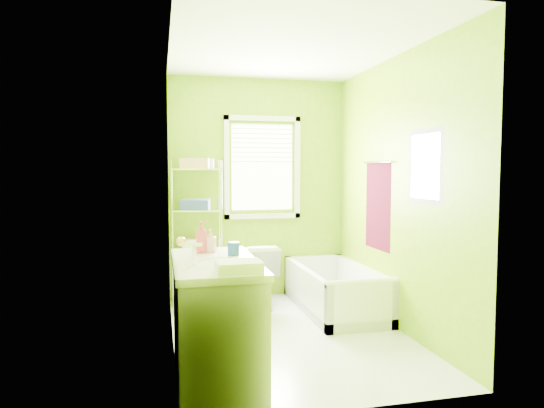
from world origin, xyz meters
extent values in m
plane|color=silver|center=(0.00, 0.00, 0.00)|extent=(2.90, 2.90, 0.00)
cube|color=#6D9707|center=(0.00, 1.45, 1.30)|extent=(2.10, 0.04, 2.60)
cube|color=#6D9707|center=(0.00, -1.45, 1.30)|extent=(2.10, 0.04, 2.60)
cube|color=#6D9707|center=(-1.05, 0.00, 1.30)|extent=(0.04, 2.90, 2.60)
cube|color=#6D9707|center=(1.05, 0.00, 1.30)|extent=(0.04, 2.90, 2.60)
cube|color=white|center=(0.00, 0.00, 2.60)|extent=(2.10, 2.90, 0.04)
cube|color=white|center=(0.05, 1.44, 1.55)|extent=(0.74, 0.01, 1.01)
cube|color=white|center=(0.05, 1.42, 0.97)|extent=(0.92, 0.05, 0.06)
cube|color=white|center=(0.05, 1.42, 2.13)|extent=(0.92, 0.05, 0.06)
cube|color=white|center=(-0.38, 1.42, 1.55)|extent=(0.06, 0.05, 1.22)
cube|color=white|center=(0.48, 1.42, 1.55)|extent=(0.06, 0.05, 1.22)
cube|color=white|center=(0.05, 1.42, 1.84)|extent=(0.72, 0.02, 0.50)
cube|color=white|center=(-1.04, -1.00, 1.00)|extent=(0.02, 0.80, 2.00)
sphere|color=gold|center=(-1.00, -0.67, 1.00)|extent=(0.07, 0.07, 0.07)
cube|color=#47081B|center=(1.04, 0.35, 1.15)|extent=(0.02, 0.58, 0.90)
cylinder|color=silver|center=(1.02, 0.35, 1.60)|extent=(0.02, 0.62, 0.02)
cube|color=#CC5972|center=(1.04, -0.55, 1.55)|extent=(0.02, 0.54, 0.64)
cube|color=white|center=(1.03, -0.55, 1.55)|extent=(0.01, 0.44, 0.54)
cube|color=white|center=(0.69, 0.67, 0.05)|extent=(0.73, 1.55, 0.10)
cube|color=white|center=(0.36, 0.67, 0.23)|extent=(0.07, 1.55, 0.47)
cube|color=white|center=(1.01, 0.67, 0.23)|extent=(0.07, 1.55, 0.47)
cube|color=white|center=(0.69, -0.07, 0.23)|extent=(0.73, 0.07, 0.47)
cube|color=white|center=(0.69, 1.41, 0.23)|extent=(0.73, 0.07, 0.47)
cylinder|color=white|center=(0.69, -0.07, 0.47)|extent=(0.73, 0.07, 0.07)
cylinder|color=#1334B4|center=(0.69, 0.44, 0.13)|extent=(0.30, 0.30, 0.05)
cylinder|color=gold|center=(0.69, 0.44, 0.18)|extent=(0.28, 0.28, 0.04)
cube|color=#1334B4|center=(0.66, 0.55, 0.23)|extent=(0.21, 0.09, 0.20)
imported|color=white|center=(-0.09, 1.03, 0.35)|extent=(0.39, 0.69, 0.70)
cube|color=silver|center=(-0.77, -0.80, 0.41)|extent=(0.57, 1.13, 0.82)
cube|color=silver|center=(-0.77, -0.80, 0.85)|extent=(0.60, 1.16, 0.05)
ellipsoid|color=white|center=(-0.75, -0.95, 0.84)|extent=(0.39, 0.51, 0.14)
cylinder|color=silver|center=(-0.93, -0.95, 0.94)|extent=(0.03, 0.03, 0.16)
cylinder|color=silver|center=(-0.93, -0.95, 1.01)|extent=(0.12, 0.02, 0.02)
imported|color=#CC3C5D|center=(-0.83, -0.46, 1.00)|extent=(0.13, 0.13, 0.25)
imported|color=pink|center=(-0.77, -0.45, 0.97)|extent=(0.10, 0.11, 0.18)
cylinder|color=#173C95|center=(-0.61, -0.63, 0.92)|extent=(0.09, 0.09, 0.10)
cube|color=white|center=(-0.67, -1.24, 0.91)|extent=(0.29, 0.22, 0.07)
cylinder|color=silver|center=(-1.02, 1.15, 0.82)|extent=(0.02, 0.02, 1.63)
cylinder|color=silver|center=(-0.96, 1.47, 0.82)|extent=(0.02, 0.02, 1.63)
cylinder|color=silver|center=(-0.51, 1.06, 0.82)|extent=(0.02, 0.02, 1.63)
cylinder|color=silver|center=(-0.45, 1.37, 0.82)|extent=(0.02, 0.02, 1.63)
cube|color=silver|center=(-0.74, 1.26, 0.15)|extent=(0.59, 0.43, 0.02)
cube|color=silver|center=(-0.74, 1.26, 0.61)|extent=(0.59, 0.43, 0.02)
cube|color=silver|center=(-0.74, 1.26, 1.07)|extent=(0.59, 0.43, 0.02)
cube|color=silver|center=(-0.74, 1.26, 1.53)|extent=(0.59, 0.43, 0.02)
cube|color=pink|center=(-0.77, 1.16, 1.59)|extent=(0.34, 0.26, 0.11)
cube|color=white|center=(-0.69, 1.38, 1.59)|extent=(0.34, 0.26, 0.11)
cube|color=#2E3BA6|center=(-0.77, 1.16, 1.14)|extent=(0.34, 0.26, 0.11)
cube|color=#D6D083|center=(-0.73, 1.39, 1.14)|extent=(0.34, 0.26, 0.11)
cube|color=white|center=(-0.75, 1.18, 0.68)|extent=(0.34, 0.26, 0.11)
cube|color=pink|center=(-0.69, 1.39, 0.68)|extent=(0.34, 0.26, 0.11)
cube|color=pink|center=(-0.47, 1.21, 0.35)|extent=(0.08, 0.29, 0.51)
camera|label=1|loc=(-1.14, -4.24, 1.52)|focal=32.00mm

